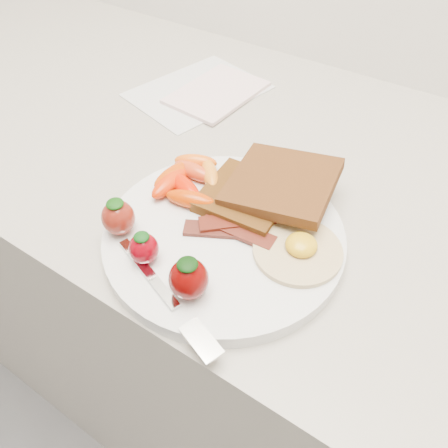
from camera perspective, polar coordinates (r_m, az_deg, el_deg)
The scene contains 11 objects.
counter at distance 0.95m, azimuth 6.26°, elevation -14.50°, with size 2.00×0.60×0.90m, color gray.
plate at distance 0.49m, azimuth -0.00°, elevation -1.53°, with size 0.27×0.27×0.02m, color silver.
toast_lower at distance 0.52m, azimuth 2.83°, elevation 3.65°, with size 0.10×0.10×0.01m, color #461C07.
toast_upper at distance 0.52m, azimuth 7.57°, elevation 5.38°, with size 0.12×0.12×0.01m, color black.
fried_egg at distance 0.47m, azimuth 9.71°, elevation -3.22°, with size 0.11×0.11×0.02m.
bacon_strips at distance 0.48m, azimuth 1.12°, elevation -0.41°, with size 0.10×0.08×0.01m.
baby_carrots at distance 0.54m, azimuth -4.83°, elevation 5.88°, with size 0.10×0.10×0.02m.
strawberries at distance 0.45m, azimuth -9.40°, elevation -3.15°, with size 0.15×0.06×0.05m.
fork at distance 0.43m, azimuth -6.99°, elevation -9.96°, with size 0.16×0.07×0.00m.
paper_sheet at distance 0.77m, azimuth -3.40°, elevation 16.95°, with size 0.16×0.21×0.00m, color silver.
notepad at distance 0.75m, azimuth -0.91°, elevation 16.81°, with size 0.11×0.16×0.01m, color silver.
Camera 1 is at (0.17, 1.26, 1.27)m, focal length 35.00 mm.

